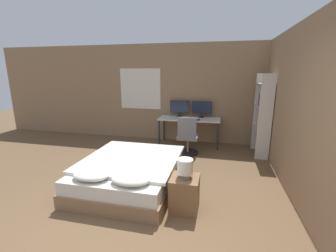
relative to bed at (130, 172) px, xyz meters
name	(u,v)px	position (x,y,z in m)	size (l,w,h in m)	color
ground_plane	(134,246)	(0.58, -1.31, -0.24)	(20.00, 20.00, 0.00)	brown
wall_back	(187,94)	(0.56, 2.88, 1.11)	(12.00, 0.08, 2.70)	#8E7051
wall_side_right	(303,114)	(2.63, 0.19, 1.11)	(0.06, 12.00, 2.70)	#8E7051
bed	(130,172)	(0.00, 0.00, 0.00)	(1.59, 1.91, 0.56)	#846647
nightstand	(185,194)	(1.03, -0.49, 0.01)	(0.40, 0.41, 0.50)	brown
bedside_lamp	(185,167)	(1.03, -0.49, 0.42)	(0.22, 0.22, 0.27)	gray
desk	(189,121)	(0.68, 2.49, 0.41)	(1.62, 0.64, 0.74)	beige
monitor_left	(180,107)	(0.38, 2.71, 0.75)	(0.53, 0.16, 0.44)	black
monitor_right	(202,108)	(0.99, 2.71, 0.75)	(0.53, 0.16, 0.44)	black
keyboard	(188,120)	(0.68, 2.27, 0.50)	(0.35, 0.13, 0.02)	black
computer_mouse	(198,120)	(0.95, 2.27, 0.51)	(0.07, 0.05, 0.04)	black
office_chair	(188,139)	(0.75, 1.77, 0.13)	(0.52, 0.52, 0.93)	black
bookshelf	(263,112)	(2.44, 2.09, 0.81)	(0.29, 0.76, 1.91)	beige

